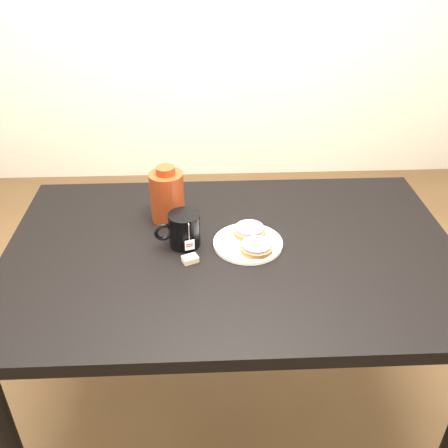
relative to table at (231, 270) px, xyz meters
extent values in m
plane|color=brown|center=(0.00, 0.00, -0.67)|extent=(4.00, 4.00, 0.00)
cube|color=black|center=(0.00, 0.00, 0.06)|extent=(1.40, 0.90, 0.04)
cylinder|color=black|center=(-0.64, 0.39, -0.31)|extent=(0.06, 0.06, 0.71)
cylinder|color=black|center=(0.64, 0.39, -0.31)|extent=(0.06, 0.06, 0.71)
cylinder|color=white|center=(0.05, 0.02, 0.09)|extent=(0.22, 0.22, 0.01)
torus|color=white|center=(0.05, 0.02, 0.10)|extent=(0.21, 0.21, 0.01)
cylinder|color=brown|center=(0.06, 0.06, 0.10)|extent=(0.11, 0.11, 0.02)
cylinder|color=#8D7AA5|center=(0.06, 0.06, 0.12)|extent=(0.09, 0.09, 0.01)
cylinder|color=brown|center=(0.07, -0.03, 0.10)|extent=(0.12, 0.12, 0.02)
cylinder|color=#8D7AA5|center=(0.07, -0.03, 0.12)|extent=(0.11, 0.11, 0.01)
cylinder|color=black|center=(-0.14, 0.03, 0.14)|extent=(0.12, 0.12, 0.11)
cylinder|color=black|center=(-0.14, 0.03, 0.18)|extent=(0.09, 0.09, 0.00)
torus|color=black|center=(-0.21, 0.01, 0.14)|extent=(0.06, 0.03, 0.06)
cylinder|color=beige|center=(-0.13, -0.02, 0.16)|extent=(0.00, 0.00, 0.06)
cube|color=white|center=(-0.13, -0.02, 0.11)|extent=(0.03, 0.01, 0.03)
cube|color=#C6B793|center=(-0.13, -0.06, 0.09)|extent=(0.05, 0.05, 0.02)
cylinder|color=#55190B|center=(-0.20, 0.19, 0.17)|extent=(0.13, 0.13, 0.17)
cylinder|color=#55190B|center=(-0.20, 0.19, 0.26)|extent=(0.06, 0.06, 0.02)
camera|label=1|loc=(-0.08, -1.26, 0.98)|focal=40.00mm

